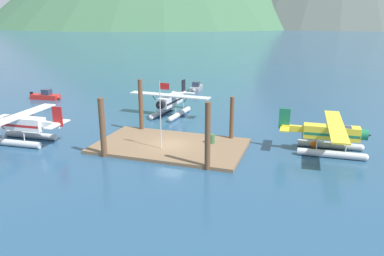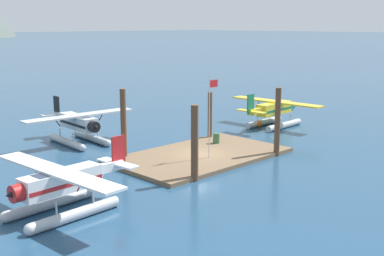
% 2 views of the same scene
% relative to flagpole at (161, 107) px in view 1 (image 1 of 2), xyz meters
% --- Properties ---
extents(ground_plane, '(1200.00, 1200.00, 0.00)m').
position_rel_flagpole_xyz_m(ground_plane, '(0.24, 1.31, -4.16)').
color(ground_plane, navy).
extents(dock_platform, '(13.93, 8.24, 0.30)m').
position_rel_flagpole_xyz_m(dock_platform, '(0.24, 1.31, -4.01)').
color(dock_platform, brown).
rests_on(dock_platform, ground).
extents(piling_near_left, '(0.51, 0.51, 5.26)m').
position_rel_flagpole_xyz_m(piling_near_left, '(-4.43, -2.71, -1.53)').
color(piling_near_left, brown).
rests_on(piling_near_left, ground).
extents(piling_near_right, '(0.46, 0.46, 5.58)m').
position_rel_flagpole_xyz_m(piling_near_right, '(5.04, -2.69, -1.37)').
color(piling_near_right, brown).
rests_on(piling_near_right, ground).
extents(piling_far_left, '(0.46, 0.46, 5.64)m').
position_rel_flagpole_xyz_m(piling_far_left, '(-4.51, 5.07, -1.34)').
color(piling_far_left, brown).
rests_on(piling_far_left, ground).
extents(piling_far_right, '(0.41, 0.41, 4.46)m').
position_rel_flagpole_xyz_m(piling_far_right, '(5.28, 5.02, -1.93)').
color(piling_far_right, brown).
rests_on(piling_far_right, ground).
extents(flagpole, '(0.95, 0.10, 6.22)m').
position_rel_flagpole_xyz_m(flagpole, '(0.00, 0.00, 0.00)').
color(flagpole, silver).
rests_on(flagpole, dock_platform).
extents(fuel_drum, '(0.62, 0.62, 0.88)m').
position_rel_flagpole_xyz_m(fuel_drum, '(3.86, 2.89, -3.42)').
color(fuel_drum, '#33663D').
rests_on(fuel_drum, dock_platform).
extents(mooring_buoy, '(0.68, 0.68, 0.68)m').
position_rel_flagpole_xyz_m(mooring_buoy, '(13.12, 5.44, -3.82)').
color(mooring_buoy, orange).
rests_on(mooring_buoy, ground).
extents(seaplane_silver_bow_left, '(10.47, 7.97, 3.84)m').
position_rel_flagpole_xyz_m(seaplane_silver_bow_left, '(-4.06, 12.32, -2.58)').
color(seaplane_silver_bow_left, '#B7BABF').
rests_on(seaplane_silver_bow_left, ground).
extents(seaplane_white_port_aft, '(7.98, 10.47, 3.84)m').
position_rel_flagpole_xyz_m(seaplane_white_port_aft, '(-14.09, -1.81, -2.58)').
color(seaplane_white_port_aft, '#B7BABF').
rests_on(seaplane_white_port_aft, ground).
extents(seaplane_yellow_stbd_fwd, '(7.98, 10.45, 3.84)m').
position_rel_flagpole_xyz_m(seaplane_yellow_stbd_fwd, '(14.53, 4.50, -2.58)').
color(seaplane_yellow_stbd_fwd, '#B7BABF').
rests_on(seaplane_yellow_stbd_fwd, ground).
extents(boat_red_open_west, '(4.89, 1.90, 1.50)m').
position_rel_flagpole_xyz_m(boat_red_open_west, '(-25.14, 15.37, -3.67)').
color(boat_red_open_west, '#B2231E').
rests_on(boat_red_open_west, ground).
extents(boat_grey_open_north, '(1.97, 4.88, 1.50)m').
position_rel_flagpole_xyz_m(boat_grey_open_north, '(-5.96, 28.81, -3.67)').
color(boat_grey_open_north, gray).
rests_on(boat_grey_open_north, ground).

